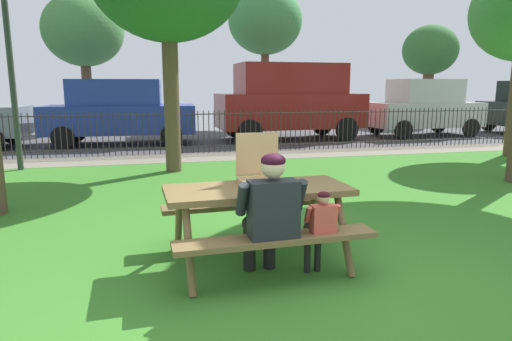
# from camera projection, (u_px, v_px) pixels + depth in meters

# --- Properties ---
(ground) EXTENTS (28.00, 12.30, 0.02)m
(ground) POSITION_uv_depth(u_px,v_px,m) (261.00, 220.00, 5.92)
(ground) COLOR #387926
(cobblestone_walkway) EXTENTS (28.00, 1.40, 0.01)m
(cobblestone_walkway) POSITION_uv_depth(u_px,v_px,m) (210.00, 157.00, 11.14)
(cobblestone_walkway) COLOR gray
(street_asphalt) EXTENTS (28.00, 6.06, 0.01)m
(street_asphalt) POSITION_uv_depth(u_px,v_px,m) (196.00, 140.00, 14.71)
(street_asphalt) COLOR #424247
(picnic_table_foreground) EXTENTS (1.87, 1.57, 0.79)m
(picnic_table_foreground) POSITION_uv_depth(u_px,v_px,m) (258.00, 204.00, 4.39)
(picnic_table_foreground) COLOR brown
(picnic_table_foreground) RESTS_ON ground
(pizza_box_open) EXTENTS (0.47, 0.50, 0.50)m
(pizza_box_open) POSITION_uv_depth(u_px,v_px,m) (261.00, 175.00, 4.48)
(pizza_box_open) COLOR tan
(pizza_box_open) RESTS_ON picnic_table_foreground
(adult_at_table) EXTENTS (0.62, 0.60, 1.19)m
(adult_at_table) POSITION_uv_depth(u_px,v_px,m) (270.00, 212.00, 3.89)
(adult_at_table) COLOR black
(adult_at_table) RESTS_ON ground
(child_at_table) EXTENTS (0.33, 0.32, 0.83)m
(child_at_table) POSITION_uv_depth(u_px,v_px,m) (320.00, 225.00, 4.02)
(child_at_table) COLOR black
(child_at_table) RESTS_ON ground
(iron_fence_streetside) EXTENTS (18.82, 0.03, 1.11)m
(iron_fence_streetside) POSITION_uv_depth(u_px,v_px,m) (206.00, 132.00, 11.70)
(iron_fence_streetside) COLOR #2D2823
(iron_fence_streetside) RESTS_ON ground
(lamp_post_walkway) EXTENTS (0.28, 0.28, 4.09)m
(lamp_post_walkway) POSITION_uv_depth(u_px,v_px,m) (9.00, 48.00, 8.99)
(lamp_post_walkway) COLOR #2D382D
(lamp_post_walkway) RESTS_ON ground
(parked_car_center) EXTENTS (4.48, 2.08, 1.94)m
(parked_car_center) POSITION_uv_depth(u_px,v_px,m) (120.00, 111.00, 13.44)
(parked_car_center) COLOR navy
(parked_car_center) RESTS_ON ground
(parked_car_right) EXTENTS (4.78, 2.23, 2.46)m
(parked_car_right) POSITION_uv_depth(u_px,v_px,m) (290.00, 100.00, 14.56)
(parked_car_right) COLOR maroon
(parked_car_right) RESTS_ON ground
(parked_car_far_right) EXTENTS (3.97, 1.96, 1.98)m
(parked_car_far_right) POSITION_uv_depth(u_px,v_px,m) (424.00, 107.00, 15.70)
(parked_car_far_right) COLOR #B9BCB8
(parked_car_far_right) RESTS_ON ground
(far_tree_midleft) EXTENTS (2.97, 2.97, 5.15)m
(far_tree_midleft) POSITION_uv_depth(u_px,v_px,m) (83.00, 31.00, 16.69)
(far_tree_midleft) COLOR brown
(far_tree_midleft) RESTS_ON ground
(far_tree_center) EXTENTS (3.01, 3.01, 5.72)m
(far_tree_center) POSITION_uv_depth(u_px,v_px,m) (265.00, 22.00, 18.13)
(far_tree_center) COLOR brown
(far_tree_center) RESTS_ON ground
(far_tree_midright) EXTENTS (2.43, 2.43, 4.44)m
(far_tree_midright) POSITION_uv_depth(u_px,v_px,m) (430.00, 52.00, 20.01)
(far_tree_midright) COLOR brown
(far_tree_midright) RESTS_ON ground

